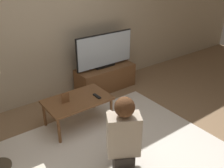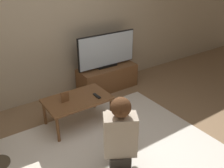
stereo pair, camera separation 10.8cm
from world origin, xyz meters
name	(u,v)px [view 2 (the right image)]	position (x,y,z in m)	size (l,w,h in m)	color
ground_plane	(119,160)	(0.00, 0.00, 0.00)	(10.00, 10.00, 0.00)	#896B4C
wall_back	(45,20)	(0.00, 1.93, 1.30)	(10.00, 0.06, 2.60)	tan
rug	(119,160)	(0.00, 0.00, 0.01)	(2.51, 2.35, 0.02)	silver
tv_stand	(107,78)	(0.91, 1.62, 0.21)	(1.05, 0.43, 0.42)	brown
tv	(107,50)	(0.91, 1.62, 0.72)	(1.11, 0.08, 0.60)	black
coffee_table	(77,101)	(-0.03, 0.93, 0.37)	(0.89, 0.54, 0.41)	brown
person_kneeling	(120,138)	(-0.09, -0.15, 0.47)	(0.62, 0.84, 0.93)	#332D28
picture_frame	(65,97)	(-0.21, 0.94, 0.49)	(0.11, 0.01, 0.15)	brown
remote	(97,96)	(0.21, 0.83, 0.42)	(0.04, 0.15, 0.02)	black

